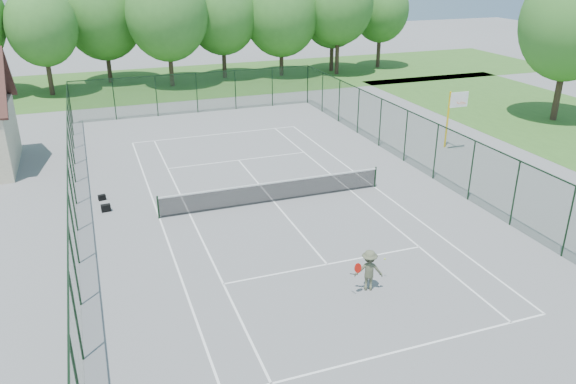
% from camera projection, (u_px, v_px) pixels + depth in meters
% --- Properties ---
extents(ground, '(140.00, 140.00, 0.00)m').
position_uv_depth(ground, '(274.00, 202.00, 27.20)').
color(ground, gray).
rests_on(ground, ground).
extents(grass_far, '(80.00, 16.00, 0.01)m').
position_uv_depth(grass_far, '(172.00, 82.00, 53.17)').
color(grass_far, '#3E7029').
rests_on(grass_far, ground).
extents(court_lines, '(11.05, 23.85, 0.01)m').
position_uv_depth(court_lines, '(274.00, 202.00, 27.20)').
color(court_lines, white).
rests_on(court_lines, ground).
extents(tennis_net, '(11.08, 0.08, 1.10)m').
position_uv_depth(tennis_net, '(274.00, 191.00, 26.97)').
color(tennis_net, black).
rests_on(tennis_net, ground).
extents(fence_enclosure, '(18.05, 36.05, 3.02)m').
position_uv_depth(fence_enclosure, '(274.00, 172.00, 26.59)').
color(fence_enclosure, '#18361E').
rests_on(fence_enclosure, ground).
extents(tree_line_far, '(39.40, 6.40, 9.70)m').
position_uv_depth(tree_line_far, '(167.00, 16.00, 50.85)').
color(tree_line_far, '#432F24').
rests_on(tree_line_far, ground).
extents(basketball_goal, '(1.20, 1.43, 3.65)m').
position_uv_depth(basketball_goal, '(454.00, 109.00, 33.60)').
color(basketball_goal, gold).
rests_on(basketball_goal, ground).
extents(tree_side, '(6.82, 6.82, 10.79)m').
position_uv_depth(tree_side, '(571.00, 23.00, 38.24)').
color(tree_side, '#432F24').
rests_on(tree_side, ground).
extents(sports_bag_a, '(0.44, 0.29, 0.34)m').
position_uv_depth(sports_bag_a, '(106.00, 208.00, 26.11)').
color(sports_bag_a, black).
rests_on(sports_bag_a, ground).
extents(sports_bag_b, '(0.38, 0.27, 0.27)m').
position_uv_depth(sports_bag_b, '(102.00, 197.00, 27.33)').
color(sports_bag_b, black).
rests_on(sports_bag_b, ground).
extents(tennis_player, '(1.75, 0.90, 1.55)m').
position_uv_depth(tennis_player, '(369.00, 270.00, 19.76)').
color(tennis_player, '#53563F').
rests_on(tennis_player, ground).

